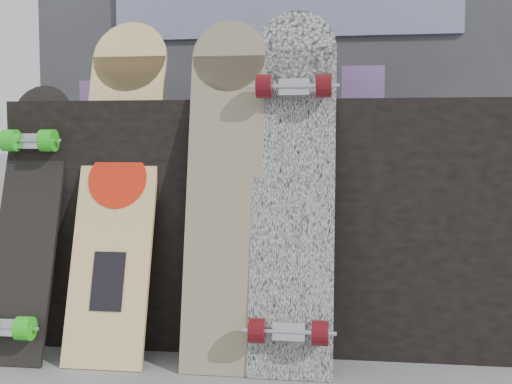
# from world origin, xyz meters

# --- Properties ---
(ground) EXTENTS (60.00, 60.00, 0.00)m
(ground) POSITION_xyz_m (0.00, 0.00, 0.00)
(ground) COLOR slate
(ground) RESTS_ON ground
(vendor_table) EXTENTS (1.60, 0.60, 0.80)m
(vendor_table) POSITION_xyz_m (0.00, 0.50, 0.40)
(vendor_table) COLOR black
(vendor_table) RESTS_ON ground
(booth) EXTENTS (2.40, 0.22, 2.20)m
(booth) POSITION_xyz_m (0.00, 1.35, 1.10)
(booth) COLOR #36363B
(booth) RESTS_ON ground
(merch_box_purple) EXTENTS (0.18, 0.12, 0.10)m
(merch_box_purple) POSITION_xyz_m (-0.63, 0.65, 0.85)
(merch_box_purple) COLOR #613C7B
(merch_box_purple) RESTS_ON vendor_table
(merch_box_small) EXTENTS (0.14, 0.14, 0.12)m
(merch_box_small) POSITION_xyz_m (0.34, 0.48, 0.86)
(merch_box_small) COLOR #613C7B
(merch_box_small) RESTS_ON vendor_table
(merch_box_flat) EXTENTS (0.22, 0.10, 0.06)m
(merch_box_flat) POSITION_xyz_m (0.11, 0.55, 0.83)
(merch_box_flat) COLOR #D1B78C
(merch_box_flat) RESTS_ON vendor_table
(longboard_geisha) EXTENTS (0.25, 0.36, 1.07)m
(longboard_geisha) POSITION_xyz_m (-0.43, 0.20, 0.57)
(longboard_geisha) COLOR beige
(longboard_geisha) RESTS_ON ground
(longboard_celtic) EXTENTS (0.23, 0.24, 1.05)m
(longboard_celtic) POSITION_xyz_m (-0.08, 0.14, 0.56)
(longboard_celtic) COLOR beige
(longboard_celtic) RESTS_ON ground
(longboard_cascadia) EXTENTS (0.24, 0.32, 1.07)m
(longboard_cascadia) POSITION_xyz_m (0.13, 0.13, 0.55)
(longboard_cascadia) COLOR silver
(longboard_cascadia) RESTS_ON ground
(skateboard_dark) EXTENTS (0.20, 0.35, 0.86)m
(skateboard_dark) POSITION_xyz_m (-0.71, 0.13, 0.44)
(skateboard_dark) COLOR black
(skateboard_dark) RESTS_ON ground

